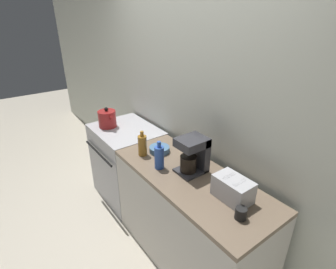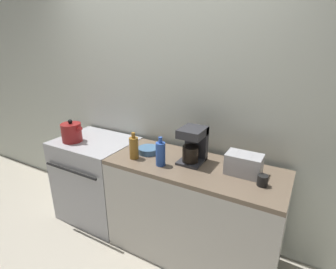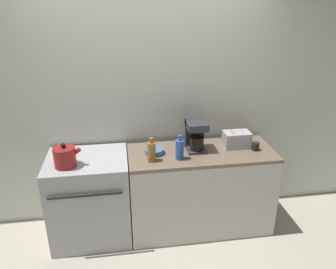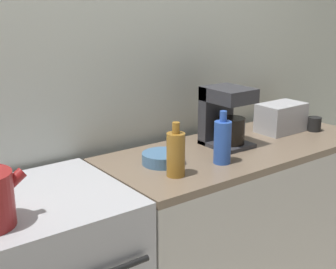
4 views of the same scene
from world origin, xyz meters
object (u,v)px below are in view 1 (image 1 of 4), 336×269
stove (128,162)px  coffee_maker (194,154)px  bottle_amber (142,145)px  bottle_blue (159,157)px  kettle (107,119)px  toaster (233,189)px  cup_black (241,213)px  bowl (159,149)px

stove → coffee_maker: size_ratio=2.97×
bottle_amber → bottle_blue: size_ratio=0.96×
kettle → bottle_blue: bottle_blue is taller
toaster → bottle_amber: 0.92m
bottle_amber → kettle: bearing=178.9°
kettle → cup_black: kettle is taller
bottle_blue → cup_black: bottle_blue is taller
kettle → cup_black: bearing=2.0°
stove → coffee_maker: bearing=3.0°
stove → bowl: 0.81m
coffee_maker → bottle_blue: coffee_maker is taller
stove → bottle_amber: 0.83m
bowl → stove: bearing=-178.8°
stove → bottle_blue: 1.05m
stove → kettle: (-0.17, -0.13, 0.53)m
kettle → bowl: 0.85m
toaster → bottle_blue: bottle_blue is taller
cup_black → coffee_maker: bearing=168.6°
coffee_maker → cup_black: (0.60, -0.12, -0.12)m
kettle → bottle_blue: bearing=-0.9°
kettle → toaster: (1.69, 0.17, -0.01)m
toaster → cup_black: bearing=-33.2°
coffee_maker → cup_black: 0.62m
bottle_blue → kettle: bearing=179.1°
coffee_maker → toaster: bearing=-1.7°
bottle_amber → bottle_blue: (0.27, -0.00, 0.00)m
bottle_blue → bowl: 0.28m
toaster → bowl: toaster is taller
bottle_amber → bowl: (0.04, 0.16, -0.07)m
kettle → toaster: size_ratio=0.93×
bottle_blue → cup_black: size_ratio=3.09×
stove → bowl: (0.66, 0.01, 0.46)m
stove → cup_black: (1.68, -0.06, 0.48)m
coffee_maker → cup_black: bearing=-11.4°
stove → toaster: toaster is taller
kettle → bottle_blue: size_ratio=1.02×
toaster → bottle_amber: bearing=-168.3°
stove → kettle: bearing=-143.3°
toaster → bottle_amber: (-0.90, -0.19, 0.02)m
bottle_blue → bowl: bottle_blue is taller
coffee_maker → bottle_blue: size_ratio=1.23×
cup_black → bowl: 1.02m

